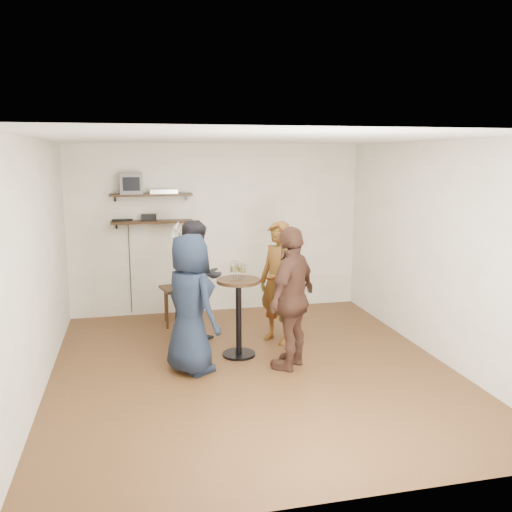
{
  "coord_description": "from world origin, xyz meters",
  "views": [
    {
      "loc": [
        -1.27,
        -5.74,
        2.42
      ],
      "look_at": [
        0.13,
        0.4,
        1.25
      ],
      "focal_mm": 38.0,
      "sensor_mm": 36.0,
      "label": 1
    }
  ],
  "objects": [
    {
      "name": "room",
      "position": [
        0.0,
        0.0,
        1.3
      ],
      "size": [
        4.58,
        5.08,
        2.68
      ],
      "color": "#4E3119",
      "rests_on": "ground"
    },
    {
      "name": "shelf_upper",
      "position": [
        -1.0,
        2.38,
        1.85
      ],
      "size": [
        1.2,
        0.25,
        0.04
      ],
      "primitive_type": "cube",
      "color": "black",
      "rests_on": "room"
    },
    {
      "name": "shelf_lower",
      "position": [
        -1.0,
        2.38,
        1.45
      ],
      "size": [
        1.2,
        0.25,
        0.04
      ],
      "primitive_type": "cube",
      "color": "black",
      "rests_on": "room"
    },
    {
      "name": "crt_monitor",
      "position": [
        -1.28,
        2.38,
        2.02
      ],
      "size": [
        0.32,
        0.3,
        0.3
      ],
      "primitive_type": "cube",
      "color": "#59595B",
      "rests_on": "shelf_upper"
    },
    {
      "name": "dvd_deck",
      "position": [
        -0.82,
        2.38,
        1.9
      ],
      "size": [
        0.4,
        0.24,
        0.06
      ],
      "primitive_type": "cube",
      "color": "silver",
      "rests_on": "shelf_upper"
    },
    {
      "name": "radio",
      "position": [
        -1.05,
        2.38,
        1.52
      ],
      "size": [
        0.22,
        0.1,
        0.1
      ],
      "primitive_type": "cube",
      "color": "black",
      "rests_on": "shelf_lower"
    },
    {
      "name": "power_strip",
      "position": [
        -1.43,
        2.42,
        1.48
      ],
      "size": [
        0.3,
        0.05,
        0.03
      ],
      "primitive_type": "cube",
      "color": "black",
      "rests_on": "shelf_lower"
    },
    {
      "name": "side_table",
      "position": [
        -0.67,
        1.89,
        0.46
      ],
      "size": [
        0.56,
        0.56,
        0.55
      ],
      "rotation": [
        0.0,
        0.0,
        0.23
      ],
      "color": "black",
      "rests_on": "room"
    },
    {
      "name": "vase_lilies",
      "position": [
        -0.67,
        1.88,
        0.86
      ],
      "size": [
        0.19,
        0.2,
        0.97
      ],
      "rotation": [
        0.0,
        0.0,
        0.23
      ],
      "color": "silver",
      "rests_on": "side_table"
    },
    {
      "name": "drinks_table",
      "position": [
        -0.07,
        0.46,
        0.62
      ],
      "size": [
        0.53,
        0.53,
        0.96
      ],
      "color": "black",
      "rests_on": "room"
    },
    {
      "name": "wine_glass_fl",
      "position": [
        -0.14,
        0.44,
        1.11
      ],
      "size": [
        0.07,
        0.07,
        0.22
      ],
      "color": "silver",
      "rests_on": "drinks_table"
    },
    {
      "name": "wine_glass_fr",
      "position": [
        -0.02,
        0.42,
        1.09
      ],
      "size": [
        0.06,
        0.06,
        0.19
      ],
      "color": "silver",
      "rests_on": "drinks_table"
    },
    {
      "name": "wine_glass_bl",
      "position": [
        -0.09,
        0.53,
        1.1
      ],
      "size": [
        0.07,
        0.07,
        0.21
      ],
      "color": "silver",
      "rests_on": "drinks_table"
    },
    {
      "name": "wine_glass_br",
      "position": [
        -0.04,
        0.48,
        1.09
      ],
      "size": [
        0.06,
        0.06,
        0.19
      ],
      "color": "silver",
      "rests_on": "drinks_table"
    },
    {
      "name": "person_plaid",
      "position": [
        0.53,
        0.85,
        0.8
      ],
      "size": [
        0.64,
        0.7,
        1.59
      ],
      "primitive_type": "imported",
      "rotation": [
        0.0,
        0.0,
        -0.99
      ],
      "color": "#A21812",
      "rests_on": "room"
    },
    {
      "name": "person_dark",
      "position": [
        -0.49,
        1.04,
        0.81
      ],
      "size": [
        0.99,
        0.96,
        1.61
      ],
      "primitive_type": "imported",
      "rotation": [
        0.0,
        0.0,
        0.63
      ],
      "color": "black",
      "rests_on": "room"
    },
    {
      "name": "person_navy",
      "position": [
        -0.69,
        0.1,
        0.79
      ],
      "size": [
        0.83,
        0.92,
        1.58
      ],
      "primitive_type": "imported",
      "rotation": [
        0.0,
        0.0,
        2.1
      ],
      "color": "black",
      "rests_on": "room"
    },
    {
      "name": "person_brown",
      "position": [
        0.45,
        -0.02,
        0.82
      ],
      "size": [
        0.95,
        0.98,
        1.65
      ],
      "primitive_type": "imported",
      "rotation": [
        0.0,
        0.0,
        3.97
      ],
      "color": "#3F241B",
      "rests_on": "room"
    }
  ]
}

